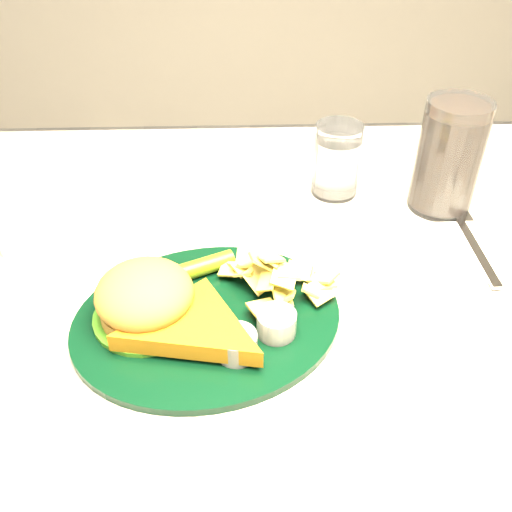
{
  "coord_description": "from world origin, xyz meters",
  "views": [
    {
      "loc": [
        -0.05,
        -0.5,
        1.18
      ],
      "look_at": [
        -0.04,
        -0.02,
        0.8
      ],
      "focal_mm": 40.0,
      "sensor_mm": 36.0,
      "label": 1
    }
  ],
  "objects_px": {
    "table": "(280,460)",
    "fork_napkin": "(475,248)",
    "dinner_plate": "(206,300)",
    "water_glass": "(337,160)",
    "cola_glass": "(449,157)"
  },
  "relations": [
    {
      "from": "table",
      "to": "fork_napkin",
      "type": "distance_m",
      "value": 0.45
    },
    {
      "from": "dinner_plate",
      "to": "fork_napkin",
      "type": "xyz_separation_m",
      "value": [
        0.33,
        0.11,
        -0.03
      ]
    },
    {
      "from": "table",
      "to": "dinner_plate",
      "type": "xyz_separation_m",
      "value": [
        -0.09,
        -0.07,
        0.41
      ]
    },
    {
      "from": "dinner_plate",
      "to": "water_glass",
      "type": "xyz_separation_m",
      "value": [
        0.17,
        0.26,
        0.02
      ]
    },
    {
      "from": "table",
      "to": "water_glass",
      "type": "relative_size",
      "value": 11.75
    },
    {
      "from": "water_glass",
      "to": "cola_glass",
      "type": "bearing_deg",
      "value": -16.97
    },
    {
      "from": "dinner_plate",
      "to": "fork_napkin",
      "type": "relative_size",
      "value": 1.69
    },
    {
      "from": "water_glass",
      "to": "cola_glass",
      "type": "relative_size",
      "value": 0.67
    },
    {
      "from": "dinner_plate",
      "to": "water_glass",
      "type": "relative_size",
      "value": 2.8
    },
    {
      "from": "water_glass",
      "to": "dinner_plate",
      "type": "bearing_deg",
      "value": -123.67
    },
    {
      "from": "fork_napkin",
      "to": "water_glass",
      "type": "bearing_deg",
      "value": 135.89
    },
    {
      "from": "dinner_plate",
      "to": "fork_napkin",
      "type": "bearing_deg",
      "value": 4.13
    },
    {
      "from": "cola_glass",
      "to": "fork_napkin",
      "type": "height_order",
      "value": "cola_glass"
    },
    {
      "from": "table",
      "to": "water_glass",
      "type": "distance_m",
      "value": 0.47
    },
    {
      "from": "fork_napkin",
      "to": "table",
      "type": "bearing_deg",
      "value": -170.15
    }
  ]
}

